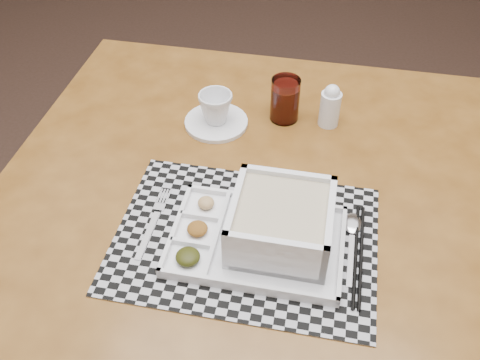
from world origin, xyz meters
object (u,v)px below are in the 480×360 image
dining_table (255,224)px  creamer_bottle (330,106)px  serving_tray (274,228)px  juice_glass (285,101)px  cup (216,108)px

dining_table → creamer_bottle: creamer_bottle is taller
serving_tray → juice_glass: size_ratio=3.01×
serving_tray → juice_glass: juice_glass is taller
serving_tray → juice_glass: 0.39m
cup → serving_tray: bearing=-42.8°
serving_tray → cup: 0.38m
creamer_bottle → cup: bearing=-169.1°
dining_table → creamer_bottle: 0.33m
cup → creamer_bottle: creamer_bottle is taller
serving_tray → creamer_bottle: bearing=78.6°
cup → creamer_bottle: bearing=29.7°
serving_tray → juice_glass: bearing=94.1°
cup → juice_glass: juice_glass is taller
dining_table → juice_glass: bearing=85.0°
juice_glass → serving_tray: bearing=-85.9°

